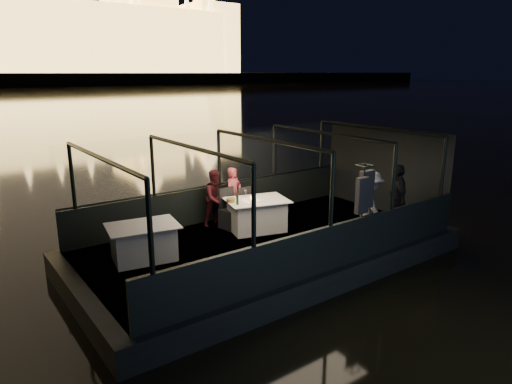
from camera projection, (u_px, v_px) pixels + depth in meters
boat_hull at (266, 260)px, 10.55m from camera, size 8.60×4.40×1.00m
boat_deck at (266, 241)px, 10.42m from camera, size 8.00×4.00×0.04m
gunwale_port at (220, 202)px, 11.87m from camera, size 8.00×0.08×0.90m
gunwale_starboard at (330, 248)px, 8.74m from camera, size 8.00×0.08×0.90m
cabin_glass_port at (219, 158)px, 11.57m from camera, size 8.00×0.02×1.40m
cabin_glass_starboard at (332, 190)px, 8.45m from camera, size 8.00×0.02×1.40m
cabin_roof_glass at (267, 140)px, 9.83m from camera, size 8.00×4.00×0.02m
end_wall_fore at (82, 226)px, 7.85m from camera, size 0.02×4.00×2.30m
end_wall_aft at (383, 169)px, 12.41m from camera, size 0.02×4.00×2.30m
canopy_ribs at (267, 191)px, 10.13m from camera, size 8.00×4.00×2.30m
dining_table_central at (257, 215)px, 10.98m from camera, size 1.68×1.40×0.77m
dining_table_aft at (144, 242)px, 9.25m from camera, size 1.55×1.23×0.74m
chair_port_left at (231, 210)px, 11.11m from camera, size 0.51×0.51×0.97m
chair_port_right at (249, 207)px, 11.37m from camera, size 0.43×0.43×0.92m
coat_stand at (362, 212)px, 9.49m from camera, size 0.61×0.53×1.94m
person_woman_coral at (234, 192)px, 11.61m from camera, size 0.57×0.46×1.39m
person_man_maroon at (216, 196)px, 11.24m from camera, size 0.70×0.56×1.42m
passenger_stripe at (369, 204)px, 10.22m from camera, size 0.91×1.19×1.63m
passenger_dark at (397, 198)px, 10.74m from camera, size 0.90×1.03×1.66m
wine_bottle at (237, 198)px, 10.45m from camera, size 0.07×0.07×0.28m
bread_basket at (231, 200)px, 10.70m from camera, size 0.27×0.27×0.09m
amber_candle at (252, 198)px, 10.85m from camera, size 0.08×0.08×0.08m
plate_near at (260, 200)px, 10.81m from camera, size 0.31×0.31×0.02m
plate_far at (235, 201)px, 10.74m from camera, size 0.32×0.32×0.02m
wine_glass_white at (237, 200)px, 10.47m from camera, size 0.08×0.08×0.21m
wine_glass_red at (246, 193)px, 11.12m from camera, size 0.07×0.07×0.17m
wine_glass_empty at (255, 197)px, 10.73m from camera, size 0.08×0.08×0.19m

